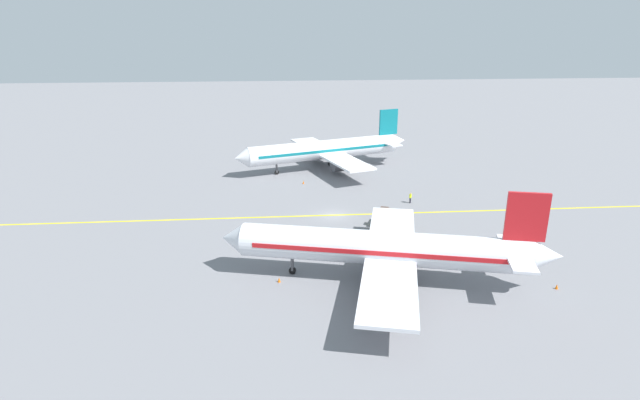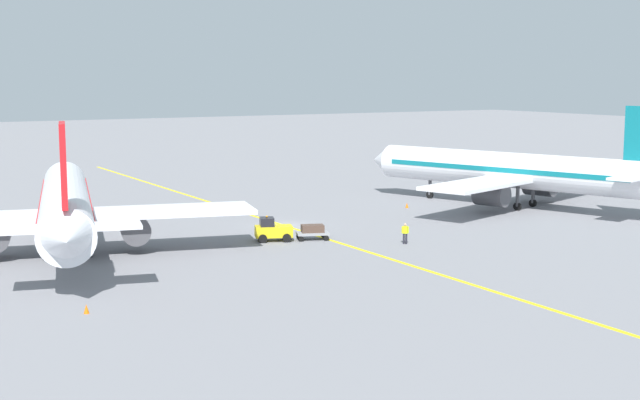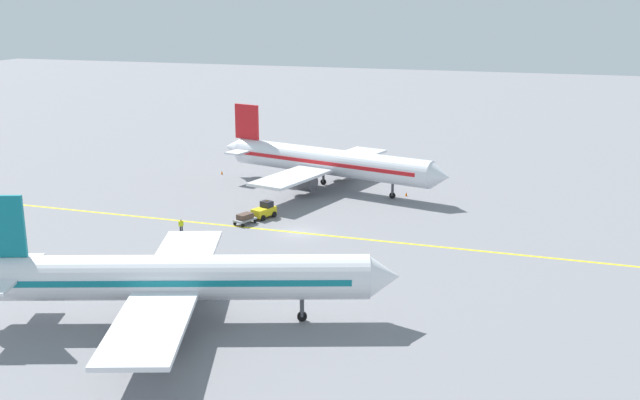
% 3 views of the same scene
% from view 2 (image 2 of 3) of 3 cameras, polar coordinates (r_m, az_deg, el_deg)
% --- Properties ---
extents(ground_plane, '(400.00, 400.00, 0.00)m').
position_cam_2_polar(ground_plane, '(79.76, -2.22, -1.67)').
color(ground_plane, slate).
extents(apron_yellow_centreline, '(1.48, 120.00, 0.01)m').
position_cam_2_polar(apron_yellow_centreline, '(79.76, -2.22, -1.67)').
color(apron_yellow_centreline, yellow).
rests_on(apron_yellow_centreline, ground).
extents(airplane_at_gate, '(28.42, 35.11, 10.60)m').
position_cam_2_polar(airplane_at_gate, '(69.15, -15.98, -0.36)').
color(airplane_at_gate, silver).
rests_on(airplane_at_gate, ground).
extents(airplane_adjacent_stand, '(28.21, 34.62, 10.60)m').
position_cam_2_polar(airplane_adjacent_stand, '(92.70, 12.21, 1.82)').
color(airplane_adjacent_stand, white).
rests_on(airplane_adjacent_stand, ground).
extents(baggage_tug_white, '(3.34, 2.58, 2.11)m').
position_cam_2_polar(baggage_tug_white, '(72.48, -3.06, -1.93)').
color(baggage_tug_white, gold).
rests_on(baggage_tug_white, ground).
extents(baggage_cart_trailing, '(2.93, 2.23, 1.24)m').
position_cam_2_polar(baggage_cart_trailing, '(72.93, -0.48, -1.97)').
color(baggage_cart_trailing, gray).
rests_on(baggage_cart_trailing, ground).
extents(ground_crew_worker, '(0.44, 0.44, 1.68)m').
position_cam_2_polar(ground_crew_worker, '(71.42, 5.47, -2.10)').
color(ground_crew_worker, '#23232D').
rests_on(ground_crew_worker, ground).
extents(traffic_cone_near_nose, '(0.32, 0.32, 0.55)m').
position_cam_2_polar(traffic_cone_near_nose, '(80.62, -17.40, -1.74)').
color(traffic_cone_near_nose, orange).
rests_on(traffic_cone_near_nose, ground).
extents(traffic_cone_mid_apron, '(0.32, 0.32, 0.55)m').
position_cam_2_polar(traffic_cone_mid_apron, '(52.40, -14.72, -6.75)').
color(traffic_cone_mid_apron, orange).
rests_on(traffic_cone_mid_apron, ground).
extents(traffic_cone_by_wingtip, '(0.32, 0.32, 0.55)m').
position_cam_2_polar(traffic_cone_by_wingtip, '(90.96, 5.58, -0.33)').
color(traffic_cone_by_wingtip, orange).
rests_on(traffic_cone_by_wingtip, ground).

